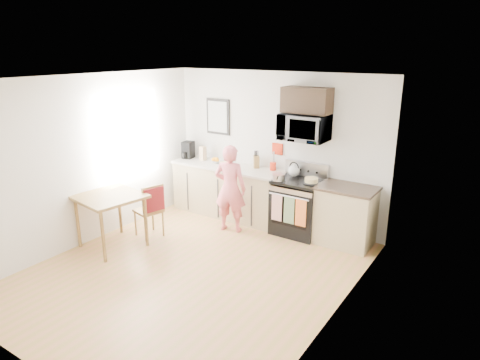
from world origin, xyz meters
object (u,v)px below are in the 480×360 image
Objects in this scene: chair at (152,204)px; cake at (311,181)px; range at (298,208)px; person at (230,189)px; microwave at (304,127)px; dining_table at (110,202)px.

cake is at bearing 49.22° from chair.
range reaches higher than cake.
person reaches higher than chair.
person is at bearing 63.11° from chair.
cake is (1.23, 0.47, 0.23)m from person.
cake is at bearing -174.44° from person.
microwave reaches higher than cake.
chair is at bearing -145.71° from cake.
microwave is 0.84× the size of chair.
chair is 3.53× the size of cake.
dining_table is 3.48× the size of cake.
person is at bearing -159.24° from cake.
dining_table is (-2.16, -2.14, -1.02)m from microwave.
microwave is at bearing 55.56° from chair.
chair is (-0.85, -0.95, -0.16)m from person.
dining_table is at bearing -135.19° from microwave.
range reaches higher than chair.
chair reaches higher than dining_table.
microwave is 0.85× the size of dining_table.
microwave is 3.21m from dining_table.
range is 1.53× the size of microwave.
microwave is (-0.00, 0.10, 1.32)m from range.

